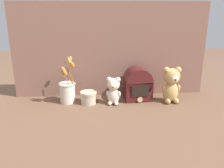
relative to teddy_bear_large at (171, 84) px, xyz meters
The scene contains 7 objects.
ground_plane 0.40m from the teddy_bear_large, behind, with size 4.00×4.00×0.00m, color brown.
backdrop_wall 0.46m from the teddy_bear_large, 156.02° to the left, with size 1.31×0.02×0.63m.
teddy_bear_large is the anchor object (origin of this frame).
teddy_bear_medium 0.37m from the teddy_bear_large, behind, with size 0.10×0.09×0.18m.
flower_vase 0.67m from the teddy_bear_large, behind, with size 0.12×0.13×0.31m.
vintage_radio 0.22m from the teddy_bear_large, 163.52° to the left, with size 0.18×0.15×0.22m.
decorative_tin_tall 0.54m from the teddy_bear_large, behind, with size 0.10×0.10×0.08m.
Camera 1 is at (-0.11, -1.41, 0.60)m, focal length 38.00 mm.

